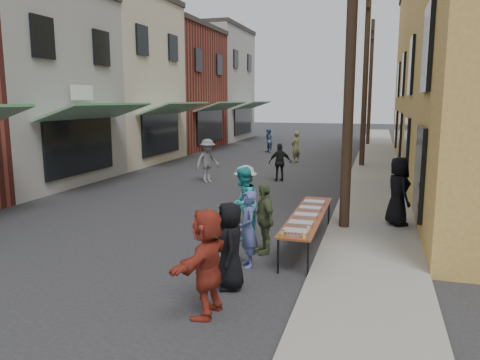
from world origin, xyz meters
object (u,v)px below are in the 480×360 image
Objects in this scene: catering_tray_sausage at (295,232)px; utility_pole_near at (351,51)px; utility_pole_far at (370,84)px; guest_front_c at (243,203)px; utility_pole_mid at (365,75)px; server at (398,191)px; guest_front_a at (230,246)px; serving_table at (308,216)px.

utility_pole_near is at bearing 77.75° from catering_tray_sausage.
utility_pole_far is 5.13× the size of guest_front_c.
server is at bearing -83.52° from utility_pole_mid.
catering_tray_sausage is at bearing 128.70° from server.
server is at bearing -86.83° from utility_pole_far.
catering_tray_sausage is at bearing 118.08° from guest_front_a.
catering_tray_sausage is at bearing -91.49° from utility_pole_far.
catering_tray_sausage is (-0.71, -15.27, -3.71)m from utility_pole_mid.
utility_pole_mid is at bearing 87.01° from serving_table.
utility_pole_far is 27.53m from catering_tray_sausage.
guest_front_a is at bearing 18.73° from guest_front_c.
catering_tray_sausage is 0.28× the size of server.
utility_pole_mid is 14.11m from guest_front_c.
guest_front_a is 5.82m from server.
guest_front_a is at bearing -110.70° from utility_pole_near.
utility_pole_mid is 14.16m from serving_table.
serving_table is 2.28× the size of guest_front_c.
server is (1.30, 0.56, -3.51)m from utility_pole_near.
utility_pole_mid is at bearing -17.15° from server.
catering_tray_sausage is 0.29× the size of guest_front_c.
utility_pole_mid is 16.93m from guest_front_a.
guest_front_c is (-2.30, -1.45, -3.62)m from utility_pole_near.
catering_tray_sausage is (-0.00, -1.65, 0.08)m from serving_table.
guest_front_a is (-0.97, -1.16, -0.01)m from catering_tray_sausage.
utility_pole_mid reaches higher than catering_tray_sausage.
utility_pole_far is 25.80m from guest_front_c.
utility_pole_mid reaches higher than guest_front_c.
utility_pole_far is 2.25× the size of serving_table.
utility_pole_near is 24.00m from utility_pole_far.
guest_front_c is (-2.30, -25.45, -3.62)m from utility_pole_far.
guest_front_a is (-1.68, -4.44, -3.72)m from utility_pole_near.
server reaches higher than serving_table.
server is (2.01, 3.84, 0.20)m from catering_tray_sausage.
utility_pole_near is 5.05× the size of server.
serving_table is 2.24× the size of server.
utility_pole_far is at bearing 90.00° from utility_pole_near.
utility_pole_near is 3.78m from server.
utility_pole_near reaches higher than guest_front_c.
guest_front_a is (-0.97, -2.81, 0.07)m from serving_table.
utility_pole_far is 5.05× the size of server.
guest_front_a is at bearing -93.37° from utility_pole_far.
utility_pole_mid is 12.00m from utility_pole_far.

